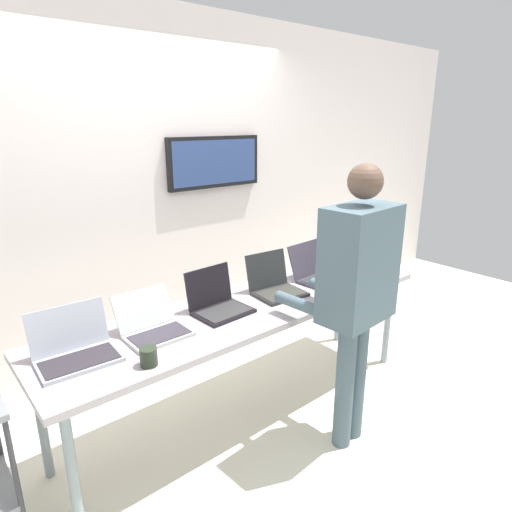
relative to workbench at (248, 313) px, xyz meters
name	(u,v)px	position (x,y,z in m)	size (l,w,h in m)	color
ground	(249,410)	(0.00, 0.00, -0.74)	(8.00, 8.00, 0.04)	beige
back_wall	(158,191)	(0.01, 1.13, 0.65)	(8.00, 0.11, 2.73)	silver
workbench	(248,313)	(0.00, 0.00, 0.00)	(2.66, 0.70, 0.77)	#A79EA3
equipment_box	(351,246)	(1.11, 0.07, 0.23)	(0.34, 0.38, 0.35)	slate
laptop_station_0	(75,348)	(-1.07, 0.04, 0.11)	(0.39, 0.31, 0.25)	#AAADBA
laptop_station_1	(153,325)	(-0.65, 0.04, 0.11)	(0.34, 0.34, 0.21)	#B2B7B4
laptop_station_2	(218,302)	(-0.20, 0.05, 0.11)	(0.34, 0.31, 0.26)	black
laptop_station_3	(275,285)	(0.27, 0.04, 0.11)	(0.35, 0.34, 0.26)	#252727
laptop_station_4	(319,272)	(0.70, 0.03, 0.11)	(0.40, 0.37, 0.26)	#3A3440
person	(356,284)	(0.28, -0.62, 0.31)	(0.46, 0.61, 1.69)	#4A5F69
coffee_mug	(149,357)	(-0.82, -0.25, 0.10)	(0.08, 0.08, 0.09)	#253021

